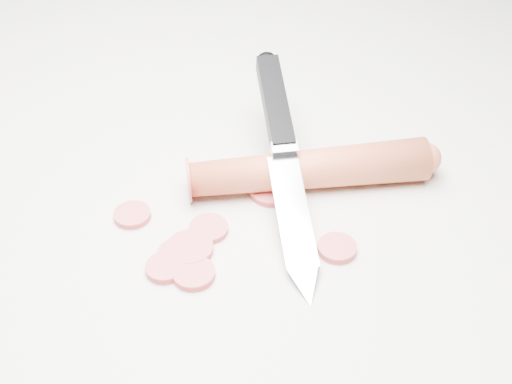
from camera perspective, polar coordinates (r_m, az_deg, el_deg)
The scene contains 11 objects.
ground at distance 0.61m, azimuth -1.22°, elevation -0.70°, with size 2.40×2.40×0.00m, color beige.
carrot at distance 0.62m, azimuth 4.27°, elevation 1.84°, with size 0.03×0.03×0.21m, color #C34B29.
carrot_slice_0 at distance 0.58m, azimuth -3.81°, elevation -2.95°, with size 0.03×0.03×0.01m, color #C44649.
carrot_slice_1 at distance 0.60m, azimuth -9.87°, elevation -1.83°, with size 0.03×0.03×0.01m, color #C44649.
carrot_slice_2 at distance 0.55m, azimuth -5.01°, elevation -6.53°, with size 0.03×0.03×0.01m, color #C44649.
carrot_slice_3 at distance 0.57m, azimuth -6.18°, elevation -4.98°, with size 0.03×0.03×0.01m, color #C44649.
carrot_slice_4 at distance 0.57m, azimuth 6.50°, elevation -4.50°, with size 0.03×0.03×0.01m, color #C44649.
carrot_slice_5 at distance 0.57m, azimuth -5.33°, elevation -4.53°, with size 0.04×0.04×0.01m, color #C44649.
carrot_slice_6 at distance 0.56m, azimuth -7.29°, elevation -6.05°, with size 0.03×0.03×0.01m, color #C44649.
carrot_slice_7 at distance 0.62m, azimuth 1.22°, elevation 0.07°, with size 0.04×0.04×0.01m, color #C44649.
kitchen_knife at distance 0.59m, azimuth 2.51°, elevation 2.43°, with size 0.19×0.20×0.08m, color silver, non-canonical shape.
Camera 1 is at (0.28, -0.36, 0.41)m, focal length 50.00 mm.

